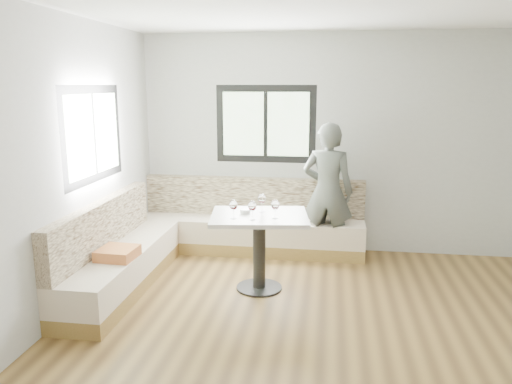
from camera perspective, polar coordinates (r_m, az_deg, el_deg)
room at (r=4.10m, az=8.14°, el=1.64°), size 5.01×5.01×2.81m
banquette at (r=6.07m, az=-6.48°, el=-5.37°), size 2.90×2.80×0.95m
table at (r=5.26m, az=0.37°, el=-4.79°), size 1.10×0.91×0.82m
person at (r=6.23m, az=8.20°, el=0.05°), size 0.68×0.50×1.71m
olive_ramekin at (r=5.27m, az=-1.24°, el=-2.19°), size 0.11×0.11×0.04m
wine_glass_a at (r=5.04m, az=-2.58°, el=-1.54°), size 0.09×0.09×0.19m
wine_glass_b at (r=4.99m, az=-0.43°, el=-1.66°), size 0.09×0.09×0.19m
wine_glass_c at (r=5.05m, az=2.22°, el=-1.52°), size 0.09×0.09×0.19m
wine_glass_d at (r=5.30m, az=0.69°, el=-0.85°), size 0.09×0.09×0.19m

